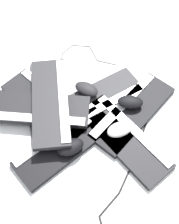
# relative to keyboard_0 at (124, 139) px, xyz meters

# --- Properties ---
(ground_plane) EXTENTS (3.20, 3.20, 0.00)m
(ground_plane) POSITION_rel_keyboard_0_xyz_m (-0.12, -0.01, -0.01)
(ground_plane) COLOR silver
(keyboard_0) EXTENTS (0.45, 0.17, 0.03)m
(keyboard_0) POSITION_rel_keyboard_0_xyz_m (0.00, 0.00, 0.00)
(keyboard_0) COLOR black
(keyboard_0) RESTS_ON ground
(keyboard_1) EXTENTS (0.20, 0.46, 0.03)m
(keyboard_1) POSITION_rel_keyboard_0_xyz_m (-0.07, 0.12, 0.00)
(keyboard_1) COLOR black
(keyboard_1) RESTS_ON ground
(keyboard_2) EXTENTS (0.23, 0.46, 0.03)m
(keyboard_2) POSITION_rel_keyboard_0_xyz_m (-0.22, 0.04, 0.00)
(keyboard_2) COLOR #232326
(keyboard_2) RESTS_ON ground
(keyboard_3) EXTENTS (0.45, 0.18, 0.03)m
(keyboard_3) POSITION_rel_keyboard_0_xyz_m (-0.35, -0.14, 0.00)
(keyboard_3) COLOR black
(keyboard_3) RESTS_ON ground
(keyboard_4) EXTENTS (0.16, 0.44, 0.03)m
(keyboard_4) POSITION_rel_keyboard_0_xyz_m (-0.15, -0.20, 0.00)
(keyboard_4) COLOR black
(keyboard_4) RESTS_ON ground
(keyboard_5) EXTENTS (0.42, 0.41, 0.03)m
(keyboard_5) POSITION_rel_keyboard_0_xyz_m (-0.34, -0.19, 0.03)
(keyboard_5) COLOR black
(keyboard_5) RESTS_ON keyboard_3
(keyboard_6) EXTENTS (0.44, 0.38, 0.03)m
(keyboard_6) POSITION_rel_keyboard_0_xyz_m (-0.31, -0.13, 0.06)
(keyboard_6) COLOR #232326
(keyboard_6) RESTS_ON keyboard_5
(mouse_0) EXTENTS (0.09, 0.12, 0.04)m
(mouse_0) POSITION_rel_keyboard_0_xyz_m (-0.11, -0.20, 0.04)
(mouse_0) COLOR black
(mouse_0) RESTS_ON keyboard_4
(mouse_1) EXTENTS (0.13, 0.11, 0.04)m
(mouse_1) POSITION_rel_keyboard_0_xyz_m (-0.12, -0.21, 0.04)
(mouse_1) COLOR black
(mouse_1) RESTS_ON keyboard_4
(mouse_2) EXTENTS (0.12, 0.10, 0.04)m
(mouse_2) POSITION_rel_keyboard_0_xyz_m (-0.27, 0.04, 0.04)
(mouse_2) COLOR black
(mouse_2) RESTS_ON keyboard_2
(mouse_3) EXTENTS (0.13, 0.10, 0.04)m
(mouse_3) POSITION_rel_keyboard_0_xyz_m (-0.53, -0.05, 0.01)
(mouse_3) COLOR #4C4C51
(mouse_3) RESTS_ON ground
(mouse_4) EXTENTS (0.13, 0.12, 0.04)m
(mouse_4) POSITION_rel_keyboard_0_xyz_m (-0.10, 0.13, 0.04)
(mouse_4) COLOR black
(mouse_4) RESTS_ON keyboard_1
(mouse_5) EXTENTS (0.10, 0.13, 0.04)m
(mouse_5) POSITION_rel_keyboard_0_xyz_m (-0.03, 0.00, 0.04)
(mouse_5) COLOR silver
(mouse_5) RESTS_ON keyboard_0
(cable_0) EXTENTS (0.41, 0.62, 0.01)m
(cable_0) POSITION_rel_keyboard_0_xyz_m (0.10, -0.05, -0.01)
(cable_0) COLOR black
(cable_0) RESTS_ON ground
(cable_1) EXTENTS (0.29, 0.55, 0.01)m
(cable_1) POSITION_rel_keyboard_0_xyz_m (-0.43, 0.04, -0.01)
(cable_1) COLOR #59595B
(cable_1) RESTS_ON ground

